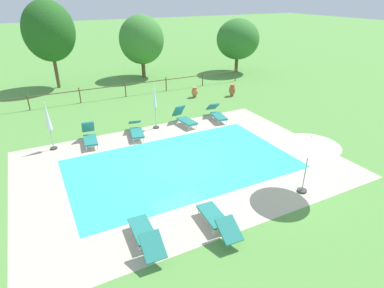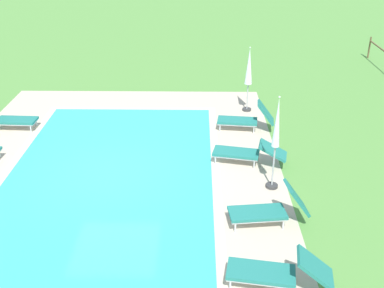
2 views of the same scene
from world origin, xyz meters
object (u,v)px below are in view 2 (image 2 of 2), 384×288
object	(u,v)px
sun_lounger_north_mid	(246,119)
sun_lounger_south_far	(276,272)
patio_umbrella_closed_row_west	(276,133)
sun_lounger_north_far	(269,209)
patio_umbrella_closed_row_centre	(249,70)
sun_lounger_south_mid	(7,119)
sun_lounger_north_near_steps	(247,152)

from	to	relation	value
sun_lounger_north_mid	sun_lounger_south_far	world-z (taller)	sun_lounger_north_mid
sun_lounger_north_mid	patio_umbrella_closed_row_west	xyz separation A→B (m)	(3.63, 0.38, 1.17)
sun_lounger_south_far	sun_lounger_north_far	bearing A→B (deg)	176.53
patio_umbrella_closed_row_centre	sun_lounger_south_mid	bearing A→B (deg)	-78.01
sun_lounger_north_far	patio_umbrella_closed_row_centre	distance (m)	7.01
patio_umbrella_closed_row_centre	sun_lounger_north_near_steps	bearing A→B (deg)	-5.41
sun_lounger_north_mid	sun_lounger_south_mid	distance (m)	7.87
sun_lounger_north_far	patio_umbrella_closed_row_west	xyz separation A→B (m)	(-1.60, 0.31, 1.17)
sun_lounger_north_mid	patio_umbrella_closed_row_west	bearing A→B (deg)	6.05
patio_umbrella_closed_row_west	patio_umbrella_closed_row_centre	distance (m)	5.32
sun_lounger_north_mid	sun_lounger_north_near_steps	bearing A→B (deg)	-4.21
patio_umbrella_closed_row_west	sun_lounger_north_far	bearing A→B (deg)	-11.11
sun_lounger_north_mid	sun_lounger_north_far	size ratio (longest dim) A/B	1.01
sun_lounger_north_far	patio_umbrella_closed_row_west	world-z (taller)	patio_umbrella_closed_row_west
sun_lounger_north_far	patio_umbrella_closed_row_west	distance (m)	2.01
sun_lounger_south_mid	sun_lounger_north_near_steps	bearing A→B (deg)	73.38
sun_lounger_north_far	sun_lounger_north_near_steps	bearing A→B (deg)	-175.25
sun_lounger_north_far	sun_lounger_south_mid	xyz separation A→B (m)	(-5.20, -7.94, -0.04)
sun_lounger_north_mid	patio_umbrella_closed_row_centre	xyz separation A→B (m)	(-1.69, 0.21, 1.12)
sun_lounger_south_far	patio_umbrella_closed_row_west	xyz separation A→B (m)	(-3.65, 0.44, 1.20)
patio_umbrella_closed_row_west	sun_lounger_north_mid	bearing A→B (deg)	-173.95
patio_umbrella_closed_row_centre	patio_umbrella_closed_row_west	bearing A→B (deg)	1.89
sun_lounger_south_far	sun_lounger_north_near_steps	bearing A→B (deg)	-178.65
sun_lounger_north_far	sun_lounger_south_far	bearing A→B (deg)	-3.47
sun_lounger_north_near_steps	sun_lounger_south_far	size ratio (longest dim) A/B	1.04
sun_lounger_north_mid	sun_lounger_south_mid	xyz separation A→B (m)	(0.03, -7.87, -0.04)
patio_umbrella_closed_row_west	sun_lounger_south_far	bearing A→B (deg)	-6.85
sun_lounger_north_mid	patio_umbrella_closed_row_centre	size ratio (longest dim) A/B	0.81
sun_lounger_north_near_steps	patio_umbrella_closed_row_centre	world-z (taller)	patio_umbrella_closed_row_centre
sun_lounger_south_far	patio_umbrella_closed_row_centre	distance (m)	9.04
sun_lounger_south_mid	sun_lounger_south_far	distance (m)	10.66
patio_umbrella_closed_row_west	patio_umbrella_closed_row_centre	size ratio (longest dim) A/B	1.08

